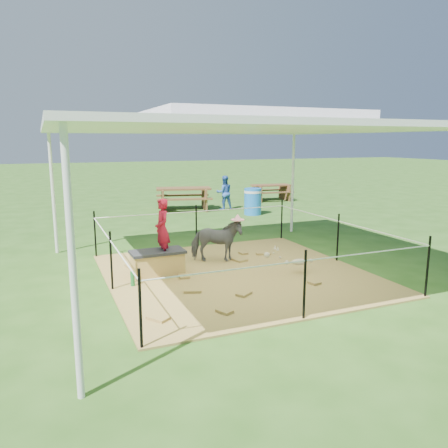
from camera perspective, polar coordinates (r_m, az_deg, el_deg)
name	(u,v)px	position (r m, az deg, el deg)	size (l,w,h in m)	color
ground	(236,275)	(8.13, 1.64, -6.63)	(90.00, 90.00, 0.00)	#2D5919
hay_patch	(236,274)	(8.12, 1.64, -6.53)	(4.60, 4.60, 0.03)	brown
canopy_tent	(237,126)	(7.76, 1.75, 12.69)	(6.30, 6.30, 2.90)	silver
rope_fence	(237,241)	(7.96, 1.67, -2.21)	(4.54, 4.54, 1.00)	black
straw_bale	(158,264)	(8.07, -8.64, -5.18)	(0.91, 0.45, 0.40)	#AA7C3E
dark_cloth	(157,252)	(8.01, -8.69, -3.62)	(0.97, 0.50, 0.05)	black
woman	(162,223)	(7.92, -8.09, 0.09)	(0.40, 0.26, 1.09)	maroon
green_bottle	(133,279)	(7.56, -11.86, -6.99)	(0.07, 0.07, 0.25)	#19742D
pony	(216,241)	(8.76, -1.00, -2.21)	(0.47, 1.02, 0.86)	#46464B
pink_hat	(216,217)	(8.67, -1.02, 0.98)	(0.27, 0.27, 0.12)	pink
foal	(299,260)	(8.19, 9.80, -4.72)	(0.85, 0.47, 0.47)	#C1AF8D
trash_barrel	(253,201)	(14.61, 3.77, 2.95)	(0.57, 0.57, 0.88)	blue
picnic_table_near	(184,199)	(15.67, -5.29, 3.30)	(1.91, 1.38, 0.80)	brown
picnic_table_far	(271,192)	(18.21, 6.13, 4.12)	(1.59, 1.15, 0.66)	#53341C
distant_person	(224,193)	(15.67, 0.05, 4.12)	(0.59, 0.46, 1.22)	#305EB5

